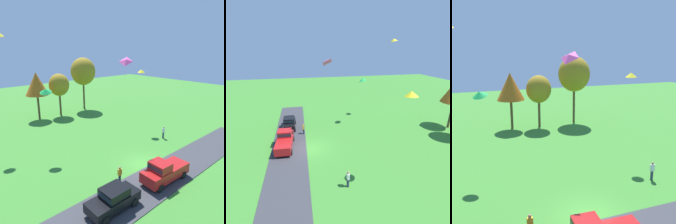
# 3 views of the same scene
# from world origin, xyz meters

# --- Properties ---
(ground_plane) EXTENTS (120.00, 120.00, 0.00)m
(ground_plane) POSITION_xyz_m (0.00, 0.00, 0.00)
(ground_plane) COLOR #3D842D
(pavement_strip) EXTENTS (36.00, 4.40, 0.06)m
(pavement_strip) POSITION_xyz_m (0.00, -2.76, 0.03)
(pavement_strip) COLOR #38383D
(pavement_strip) RESTS_ON ground
(car_sedan_by_flagpole) EXTENTS (4.41, 1.96, 1.84)m
(car_sedan_by_flagpole) POSITION_xyz_m (-7.00, -2.95, 1.04)
(car_sedan_by_flagpole) COLOR black
(car_sedan_by_flagpole) RESTS_ON ground
(car_pickup_mid_row) EXTENTS (5.09, 2.26, 2.14)m
(car_pickup_mid_row) POSITION_xyz_m (-0.98, -3.25, 1.11)
(car_pickup_mid_row) COLOR red
(car_pickup_mid_row) RESTS_ON ground
(person_on_lawn) EXTENTS (0.36, 0.24, 1.71)m
(person_on_lawn) POSITION_xyz_m (7.51, 2.94, 0.88)
(person_on_lawn) COLOR #2D334C
(person_on_lawn) RESTS_ON ground
(person_beside_suv) EXTENTS (0.36, 0.24, 1.71)m
(person_beside_suv) POSITION_xyz_m (-4.30, -0.76, 0.88)
(person_beside_suv) COLOR #2D334C
(person_beside_suv) RESTS_ON ground
(tree_lone_near) EXTENTS (3.88, 3.88, 8.18)m
(tree_lone_near) POSITION_xyz_m (-1.76, 22.65, 6.21)
(tree_lone_near) COLOR brown
(tree_lone_near) RESTS_ON ground
(tree_right_of_center) EXTENTS (3.65, 3.65, 7.70)m
(tree_right_of_center) POSITION_xyz_m (2.24, 22.28, 5.66)
(tree_right_of_center) COLOR brown
(tree_right_of_center) RESTS_ON ground
(tree_left_of_center) EXTENTS (4.89, 4.89, 10.32)m
(tree_left_of_center) POSITION_xyz_m (8.09, 23.09, 7.61)
(tree_left_of_center) COLOR brown
(tree_left_of_center) RESTS_ON ground
(kite_delta_high_left) EXTENTS (1.90, 1.90, 0.83)m
(kite_delta_high_left) POSITION_xyz_m (-6.35, 9.03, 7.60)
(kite_delta_high_left) COLOR green
(kite_delta_near_flag) EXTENTS (1.53, 1.53, 0.50)m
(kite_delta_near_flag) POSITION_xyz_m (8.08, 7.88, 8.87)
(kite_delta_near_flag) COLOR yellow
(kite_diamond_high_right) EXTENTS (1.45, 1.45, 0.83)m
(kite_diamond_high_right) POSITION_xyz_m (-0.64, 2.38, 10.88)
(kite_diamond_high_right) COLOR #EA4C9E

